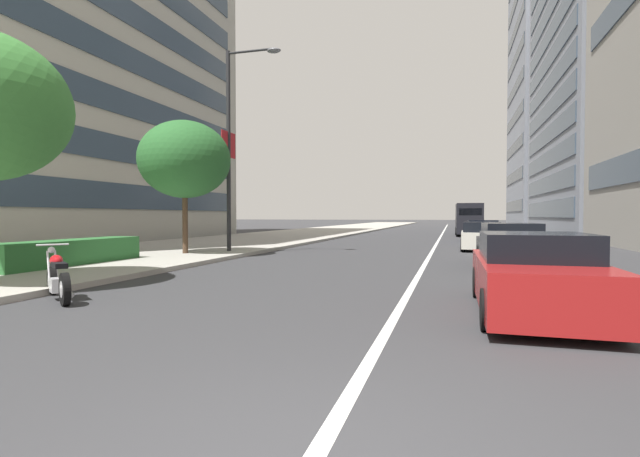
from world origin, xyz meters
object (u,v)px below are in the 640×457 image
at_px(car_mid_block_traffic, 534,276).
at_px(car_following_behind, 482,232).
at_px(motorcycle_far_end_row, 58,279).
at_px(car_lead_in_lane, 481,237).
at_px(street_lamp_with_banners, 236,132).
at_px(street_tree_far_plaza, 185,160).
at_px(delivery_van_ahead, 469,219).
at_px(car_approaching_light, 511,247).

height_order(car_mid_block_traffic, car_following_behind, car_following_behind).
distance_m(motorcycle_far_end_row, car_following_behind, 25.30).
relative_size(car_lead_in_lane, street_lamp_with_banners, 0.49).
bearing_deg(car_lead_in_lane, car_mid_block_traffic, -178.69).
bearing_deg(street_tree_far_plaza, car_lead_in_lane, -58.12).
bearing_deg(delivery_van_ahead, car_approaching_light, -179.56).
distance_m(car_approaching_light, delivery_van_ahead, 24.53).
distance_m(delivery_van_ahead, street_lamp_with_banners, 24.74).
bearing_deg(street_tree_far_plaza, delivery_van_ahead, -26.35).
relative_size(car_following_behind, delivery_van_ahead, 0.81).
height_order(car_lead_in_lane, car_following_behind, car_following_behind).
bearing_deg(street_lamp_with_banners, car_approaching_light, -102.36).
relative_size(motorcycle_far_end_row, car_lead_in_lane, 0.43).
bearing_deg(motorcycle_far_end_row, car_lead_in_lane, -81.89).
height_order(car_approaching_light, car_lead_in_lane, car_approaching_light).
bearing_deg(car_lead_in_lane, street_lamp_with_banners, 120.12).
xyz_separation_m(car_mid_block_traffic, car_following_behind, (22.35, -0.48, 0.01)).
relative_size(motorcycle_far_end_row, car_approaching_light, 0.43).
bearing_deg(car_lead_in_lane, delivery_van_ahead, 1.47).
distance_m(car_mid_block_traffic, street_lamp_with_banners, 14.96).
bearing_deg(car_following_behind, car_mid_block_traffic, 178.69).
bearing_deg(car_approaching_light, car_mid_block_traffic, 174.67).
relative_size(motorcycle_far_end_row, car_following_behind, 0.44).
xyz_separation_m(car_mid_block_traffic, delivery_van_ahead, (31.88, 0.04, 0.78)).
distance_m(motorcycle_far_end_row, car_mid_block_traffic, 8.99).
relative_size(car_approaching_light, delivery_van_ahead, 0.85).
height_order(motorcycle_far_end_row, street_lamp_with_banners, street_lamp_with_banners).
xyz_separation_m(motorcycle_far_end_row, street_lamp_with_banners, (10.88, 1.45, 4.87)).
xyz_separation_m(motorcycle_far_end_row, car_following_behind, (23.49, -9.39, 0.25)).
distance_m(street_lamp_with_banners, street_tree_far_plaza, 2.58).
bearing_deg(car_approaching_light, delivery_van_ahead, -0.69).
xyz_separation_m(car_following_behind, street_lamp_with_banners, (-12.62, 10.85, 4.62)).
height_order(car_approaching_light, delivery_van_ahead, delivery_van_ahead).
height_order(motorcycle_far_end_row, car_lead_in_lane, car_lead_in_lane).
bearing_deg(car_following_behind, car_lead_in_lane, 175.97).
height_order(street_lamp_with_banners, street_tree_far_plaza, street_lamp_with_banners).
bearing_deg(car_mid_block_traffic, motorcycle_far_end_row, 97.59).
distance_m(car_approaching_light, car_lead_in_lane, 8.08).
xyz_separation_m(motorcycle_far_end_row, street_tree_far_plaza, (9.22, 2.92, 3.55)).
xyz_separation_m(delivery_van_ahead, street_lamp_with_banners, (-22.15, 10.33, 3.85)).
relative_size(motorcycle_far_end_row, car_mid_block_traffic, 0.41).
height_order(car_approaching_light, car_following_behind, car_approaching_light).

